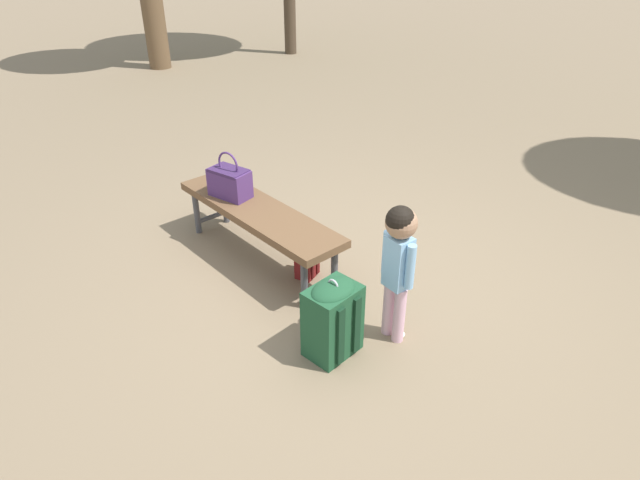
{
  "coord_description": "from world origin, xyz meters",
  "views": [
    {
      "loc": [
        2.16,
        -2.53,
        2.39
      ],
      "look_at": [
        -0.12,
        -0.19,
        0.45
      ],
      "focal_mm": 31.39,
      "sensor_mm": 36.0,
      "label": 1
    }
  ],
  "objects_px": {
    "backpack_large": "(332,317)",
    "backpack_small": "(307,259)",
    "child_standing": "(399,254)",
    "park_bench": "(258,215)",
    "handbag": "(230,181)"
  },
  "relations": [
    {
      "from": "handbag",
      "to": "child_standing",
      "type": "relative_size",
      "value": 0.39
    },
    {
      "from": "child_standing",
      "to": "backpack_small",
      "type": "distance_m",
      "value": 1.02
    },
    {
      "from": "park_bench",
      "to": "backpack_large",
      "type": "distance_m",
      "value": 1.2
    },
    {
      "from": "child_standing",
      "to": "backpack_small",
      "type": "height_order",
      "value": "child_standing"
    },
    {
      "from": "park_bench",
      "to": "handbag",
      "type": "height_order",
      "value": "handbag"
    },
    {
      "from": "park_bench",
      "to": "backpack_small",
      "type": "relative_size",
      "value": 5.65
    },
    {
      "from": "park_bench",
      "to": "handbag",
      "type": "relative_size",
      "value": 4.41
    },
    {
      "from": "handbag",
      "to": "backpack_large",
      "type": "distance_m",
      "value": 1.53
    },
    {
      "from": "backpack_large",
      "to": "child_standing",
      "type": "bearing_deg",
      "value": 64.4
    },
    {
      "from": "handbag",
      "to": "child_standing",
      "type": "xyz_separation_m",
      "value": [
        1.63,
        0.0,
        0.05
      ]
    },
    {
      "from": "backpack_large",
      "to": "handbag",
      "type": "bearing_deg",
      "value": 165.48
    },
    {
      "from": "backpack_large",
      "to": "backpack_small",
      "type": "relative_size",
      "value": 1.89
    },
    {
      "from": "park_bench",
      "to": "backpack_large",
      "type": "relative_size",
      "value": 2.99
    },
    {
      "from": "park_bench",
      "to": "backpack_small",
      "type": "xyz_separation_m",
      "value": [
        0.42,
        0.1,
        -0.25
      ]
    },
    {
      "from": "backpack_large",
      "to": "backpack_small",
      "type": "height_order",
      "value": "backpack_large"
    }
  ]
}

